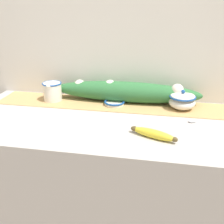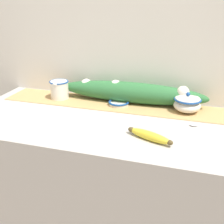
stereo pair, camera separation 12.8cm
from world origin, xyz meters
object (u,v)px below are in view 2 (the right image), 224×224
(sugar_bowl, at_px, (187,103))
(banana, at_px, (150,136))
(spoon, at_px, (190,125))
(small_dish, at_px, (119,103))
(cream_pitcher, at_px, (60,89))

(sugar_bowl, xyz_separation_m, banana, (-0.13, -0.35, -0.03))
(sugar_bowl, distance_m, banana, 0.37)
(sugar_bowl, distance_m, spoon, 0.17)
(banana, relative_size, spoon, 1.09)
(small_dish, bearing_deg, sugar_bowl, 1.12)
(small_dish, bearing_deg, banana, -56.74)
(cream_pitcher, relative_size, banana, 0.62)
(sugar_bowl, bearing_deg, spoon, -81.01)
(sugar_bowl, relative_size, spoon, 0.73)
(small_dish, relative_size, spoon, 0.60)
(banana, bearing_deg, small_dish, 123.26)
(small_dish, distance_m, banana, 0.41)
(cream_pitcher, distance_m, sugar_bowl, 0.70)
(spoon, bearing_deg, banana, -138.48)
(cream_pitcher, relative_size, sugar_bowl, 0.92)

